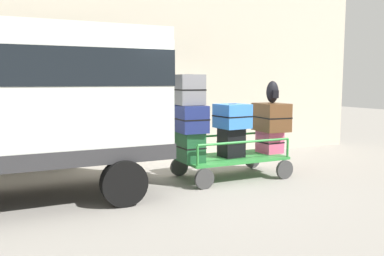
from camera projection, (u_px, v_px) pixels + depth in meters
ground_plane at (186, 181)px, 7.57m from camera, size 40.00×40.00×0.00m
building_wall at (146, 54)px, 9.29m from camera, size 12.00×0.38×5.00m
van at (11, 95)px, 6.11m from camera, size 4.63×2.07×2.69m
luggage_cart at (231, 160)px, 7.83m from camera, size 2.09×1.16×0.41m
cart_railing at (231, 141)px, 7.78m from camera, size 1.99×1.02×0.38m
suitcase_left_bottom at (188, 146)px, 7.37m from camera, size 0.40×0.69×0.54m
suitcase_left_middle at (188, 118)px, 7.33m from camera, size 0.52×0.89×0.49m
suitcase_left_top at (189, 90)px, 7.24m from camera, size 0.49×0.57×0.55m
suitcase_midleft_bottom at (231, 142)px, 7.79m from camera, size 0.44×0.42×0.56m
suitcase_midleft_middle at (232, 116)px, 7.71m from camera, size 0.60×0.62×0.47m
suitcase_center_bottom at (270, 142)px, 8.22m from camera, size 0.43×0.48×0.45m
suitcase_center_middle at (271, 117)px, 8.13m from camera, size 0.58×0.76×0.57m
backpack at (273, 92)px, 8.10m from camera, size 0.27×0.22×0.44m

